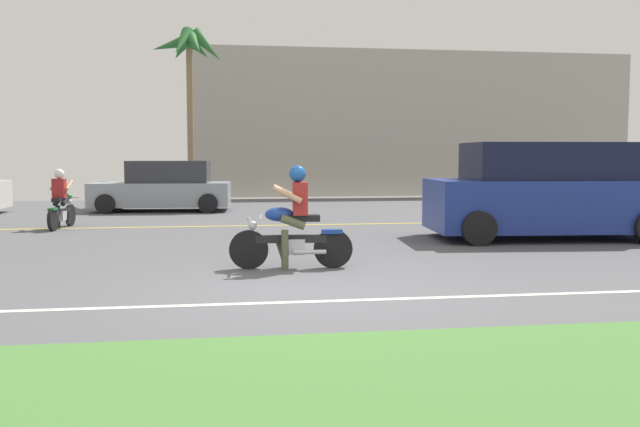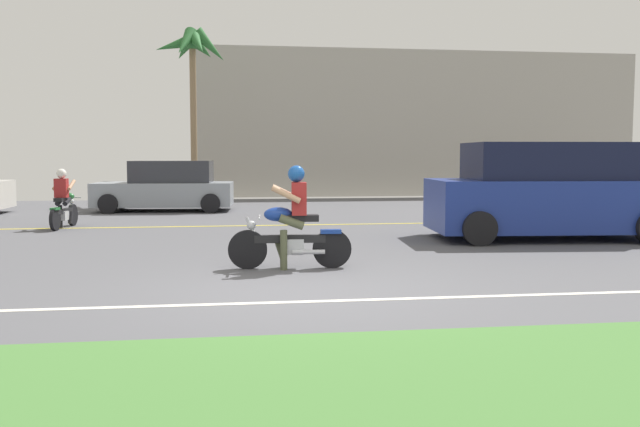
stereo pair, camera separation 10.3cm
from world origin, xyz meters
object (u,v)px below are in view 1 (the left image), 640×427
suv_nearby (548,192)px  motorcyclist_distant (61,203)px  motorcyclist (292,225)px  palm_tree_0 (189,54)px  parked_car_1 (164,187)px

suv_nearby → motorcyclist_distant: bearing=161.1°
motorcyclist_distant → motorcyclist: bearing=-54.0°
palm_tree_0 → motorcyclist: bearing=-82.4°
palm_tree_0 → parked_car_1: bearing=-100.6°
palm_tree_0 → suv_nearby: bearing=-57.9°
parked_car_1 → motorcyclist: bearing=-76.5°
parked_car_1 → motorcyclist_distant: (-1.92, -4.72, -0.13)m
motorcyclist → palm_tree_0: palm_tree_0 is taller
parked_car_1 → motorcyclist_distant: size_ratio=2.56×
motorcyclist_distant → suv_nearby: bearing=-18.9°
parked_car_1 → motorcyclist_distant: bearing=-112.2°
motorcyclist → suv_nearby: size_ratio=0.37×
motorcyclist → suv_nearby: bearing=28.0°
palm_tree_0 → motorcyclist_distant: size_ratio=3.76×
suv_nearby → motorcyclist_distant: suv_nearby is taller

